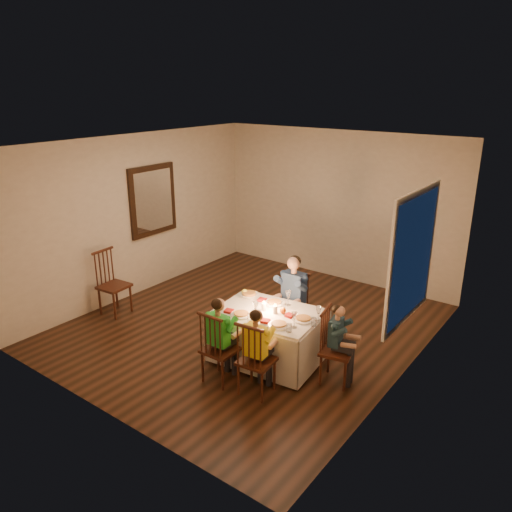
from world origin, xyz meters
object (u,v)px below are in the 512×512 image
Objects in this scene: dining_table at (268,326)px; child_teal at (335,381)px; chair_end at (335,381)px; child_green at (221,380)px; chair_extra at (117,313)px; chair_adult at (292,335)px; adult at (292,335)px; chair_near_left at (221,380)px; chair_near_right at (257,392)px; child_yellow at (257,392)px; serving_bowl at (249,295)px.

dining_table is 1.04m from child_teal.
chair_end is 0.86× the size of child_green.
child_green reaches higher than chair_extra.
chair_adult is at bearing 46.78° from chair_end.
child_teal is (1.02, -0.63, 0.00)m from adult.
chair_adult is 1.43m from chair_near_left.
child_teal is (0.62, 0.73, 0.00)m from chair_near_right.
child_yellow reaches higher than chair_adult.
dining_table is 1.52× the size of chair_end.
child_teal is at bearing -0.00° from chair_end.
chair_extra reaches higher than chair_end.
adult is at bearing 46.78° from child_teal.
serving_bowl is (-0.27, 0.92, 0.70)m from child_green.
adult reaches higher than child_green.
dining_table is 0.86m from chair_adult.
child_green reaches higher than chair_end.
child_yellow is at bearing 128.33° from child_teal.
child_teal is at bearing -145.03° from chair_near_left.
child_green reaches higher than child_teal.
adult is 5.27× the size of serving_bowl.
chair_near_right is (0.49, 0.06, 0.00)m from chair_near_left.
chair_extra is at bearing -167.61° from serving_bowl.
child_yellow reaches higher than chair_extra.
dining_table is 0.87m from child_yellow.
chair_near_right is 4.11× the size of serving_bowl.
child_green reaches higher than child_yellow.
adult is at bearing 91.66° from dining_table.
chair_near_right is at bearing 128.33° from chair_end.
chair_near_left is 0.86× the size of child_green.
child_green is at bearing -93.75° from adult.
dining_table reaches higher than chair_near_left.
chair_near_right is 0.96m from chair_end.
chair_adult is at bearing 0.00° from adult.
adult is 1.10× the size of child_green.
child_yellow is (0.40, -1.37, 0.00)m from chair_adult.
chair_adult is 1.43m from child_green.
chair_adult is 1.00× the size of chair_near_left.
chair_near_left is 0.92× the size of chair_extra.
chair_near_left is 0.93× the size of child_teal.
dining_table reaches higher than chair_adult.
chair_near_right is at bearing -173.89° from chair_near_left.
chair_extra is at bearing 84.19° from chair_end.
serving_bowl is at bearing -54.76° from child_yellow.
chair_end is at bearing -32.20° from adult.
adult is (-1.02, 0.63, 0.00)m from chair_end.
serving_bowl is (-0.76, 0.86, 0.70)m from chair_near_right.
child_yellow reaches higher than chair_near_left.
chair_extra is at bearing -13.53° from chair_near_right.
chair_extra is (-3.57, -0.35, 0.00)m from chair_end.
serving_bowl reaches higher than child_yellow.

